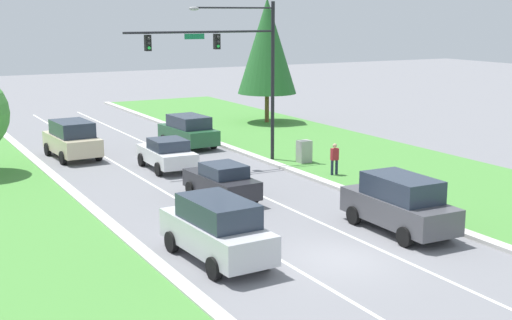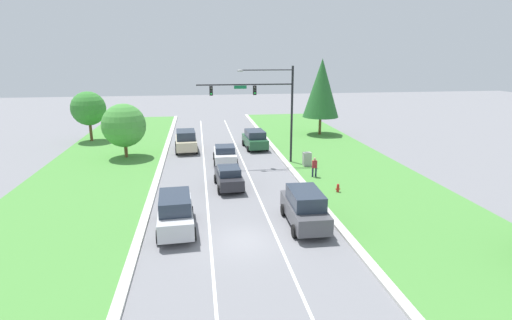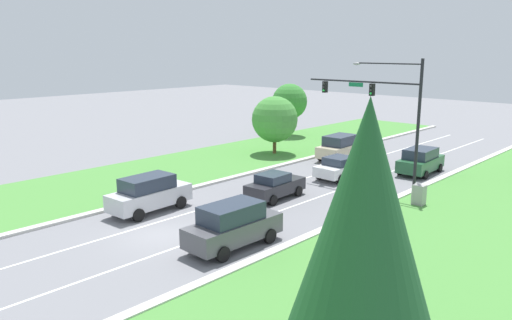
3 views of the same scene
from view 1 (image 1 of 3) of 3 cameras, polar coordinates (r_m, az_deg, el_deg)
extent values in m
plane|color=slate|center=(24.39, 6.67, -7.85)|extent=(160.00, 160.00, 0.00)
cube|color=beige|center=(27.87, 16.26, -5.58)|extent=(0.50, 90.00, 0.15)
cube|color=beige|center=(21.78, -5.77, -10.06)|extent=(0.50, 90.00, 0.15)
cube|color=white|center=(23.45, 3.03, -8.59)|extent=(0.14, 81.00, 0.01)
cube|color=white|center=(25.42, 10.01, -7.13)|extent=(0.14, 81.00, 0.01)
cylinder|color=black|center=(39.37, 1.34, 6.21)|extent=(0.20, 0.20, 8.74)
cylinder|color=black|center=(37.28, -4.35, 10.18)|extent=(8.43, 0.12, 0.12)
cube|color=#147042|center=(37.11, -4.95, 9.82)|extent=(1.10, 0.04, 0.28)
cylinder|color=black|center=(38.09, -1.72, 12.08)|extent=(4.64, 0.09, 0.09)
ellipsoid|color=gray|center=(37.09, -4.98, 11.98)|extent=(0.56, 0.28, 0.20)
cube|color=black|center=(37.65, -3.15, 9.45)|extent=(0.28, 0.32, 0.80)
sphere|color=#2D2D2D|center=(37.49, -3.04, 9.79)|extent=(0.16, 0.16, 0.16)
sphere|color=#2D2D2D|center=(37.49, -3.04, 9.44)|extent=(0.16, 0.16, 0.16)
sphere|color=#23D647|center=(37.50, -3.04, 9.09)|extent=(0.16, 0.16, 0.16)
cube|color=black|center=(36.18, -8.65, 9.25)|extent=(0.28, 0.32, 0.80)
sphere|color=#2D2D2D|center=(36.01, -8.57, 9.61)|extent=(0.16, 0.16, 0.16)
sphere|color=#2D2D2D|center=(36.02, -8.56, 9.24)|extent=(0.16, 0.16, 0.16)
sphere|color=#23D647|center=(36.03, -8.55, 8.87)|extent=(0.16, 0.16, 0.16)
cube|color=#4C4C51|center=(27.43, 11.33, -3.93)|extent=(1.98, 5.02, 0.96)
cube|color=#283342|center=(27.12, 11.58, -2.16)|extent=(1.76, 3.02, 0.84)
cylinder|color=black|center=(29.29, 10.82, -3.89)|extent=(0.25, 0.73, 0.73)
cylinder|color=black|center=(28.20, 7.84, -4.40)|extent=(0.25, 0.73, 0.73)
cylinder|color=black|center=(27.04, 14.91, -5.40)|extent=(0.25, 0.73, 0.73)
cylinder|color=black|center=(25.86, 11.83, -6.03)|extent=(0.25, 0.73, 0.73)
cube|color=beige|center=(41.85, -14.50, 1.29)|extent=(2.30, 4.89, 0.95)
cube|color=#283342|center=(41.59, -14.51, 2.47)|extent=(2.00, 2.97, 0.83)
cylinder|color=black|center=(43.62, -13.79, 1.10)|extent=(0.28, 0.76, 0.74)
cylinder|color=black|center=(43.06, -16.33, 0.83)|extent=(0.28, 0.76, 0.74)
cylinder|color=black|center=(40.85, -12.49, 0.46)|extent=(0.28, 0.76, 0.74)
cylinder|color=black|center=(40.25, -15.19, 0.16)|extent=(0.28, 0.76, 0.74)
cube|color=white|center=(37.95, -7.17, 0.34)|extent=(2.00, 4.39, 0.74)
cube|color=#283342|center=(37.59, -7.05, 1.25)|extent=(1.76, 1.99, 0.57)
cylinder|color=black|center=(39.58, -6.56, 0.28)|extent=(0.25, 0.71, 0.71)
cylinder|color=black|center=(38.97, -9.13, 0.03)|extent=(0.25, 0.71, 0.71)
cylinder|color=black|center=(37.12, -5.07, -0.45)|extent=(0.25, 0.71, 0.71)
cylinder|color=black|center=(36.47, -7.79, -0.73)|extent=(0.25, 0.71, 0.71)
cube|color=#235633|center=(44.21, -5.45, 2.05)|extent=(2.27, 4.74, 0.90)
cube|color=#283342|center=(43.98, -5.40, 3.08)|extent=(1.97, 2.88, 0.74)
cylinder|color=black|center=(45.99, -5.14, 1.85)|extent=(0.28, 0.64, 0.63)
cylinder|color=black|center=(45.15, -7.37, 1.62)|extent=(0.28, 0.64, 0.63)
cylinder|color=black|center=(43.48, -3.43, 1.31)|extent=(0.28, 0.64, 0.63)
cylinder|color=black|center=(42.60, -5.76, 1.05)|extent=(0.28, 0.64, 0.63)
cube|color=silver|center=(23.88, -3.19, -6.05)|extent=(2.15, 5.07, 0.98)
cube|color=#283342|center=(23.52, -3.07, -4.08)|extent=(1.86, 3.07, 0.79)
cylinder|color=black|center=(25.74, -3.00, -5.87)|extent=(0.28, 0.75, 0.74)
cylinder|color=black|center=(24.95, -6.76, -6.51)|extent=(0.28, 0.75, 0.74)
cylinder|color=black|center=(23.21, 0.69, -7.83)|extent=(0.28, 0.75, 0.74)
cylinder|color=black|center=(22.33, -3.37, -8.65)|extent=(0.28, 0.75, 0.74)
cube|color=#28282D|center=(31.52, -2.81, -1.92)|extent=(1.94, 4.33, 0.79)
cube|color=#283342|center=(31.15, -2.59, -0.82)|extent=(1.65, 1.99, 0.54)
cylinder|color=black|center=(33.13, -2.60, -1.94)|extent=(0.27, 0.67, 0.66)
cylinder|color=black|center=(32.37, -5.24, -2.31)|extent=(0.27, 0.67, 0.66)
cylinder|color=black|center=(30.91, -0.24, -2.93)|extent=(0.27, 0.67, 0.66)
cylinder|color=black|center=(30.10, -3.02, -3.35)|extent=(0.27, 0.67, 0.66)
cube|color=#9E9E99|center=(39.13, 3.87, 0.63)|extent=(0.70, 0.60, 1.29)
cylinder|color=#232842|center=(36.21, 6.11, -0.67)|extent=(0.14, 0.14, 0.84)
cylinder|color=#232842|center=(36.34, 6.46, -0.63)|extent=(0.14, 0.14, 0.84)
cube|color=maroon|center=(36.13, 6.31, 0.46)|extent=(0.40, 0.25, 0.60)
sphere|color=tan|center=(36.05, 6.32, 1.15)|extent=(0.22, 0.22, 0.22)
cylinder|color=red|center=(33.74, 10.87, -1.98)|extent=(0.20, 0.20, 0.55)
sphere|color=red|center=(33.67, 10.89, -1.43)|extent=(0.18, 0.18, 0.18)
cylinder|color=red|center=(33.66, 10.71, -1.96)|extent=(0.10, 0.09, 0.09)
cylinder|color=red|center=(33.81, 11.03, -1.91)|extent=(0.10, 0.09, 0.09)
cylinder|color=brown|center=(53.51, 0.88, 4.16)|extent=(0.32, 0.32, 2.26)
cone|color=#28662D|center=(53.10, 0.89, 9.12)|extent=(4.37, 4.37, 6.99)
camera|label=2|loc=(11.30, 67.99, 12.79)|focal=28.00mm
camera|label=3|loc=(33.64, 54.61, 8.79)|focal=35.00mm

